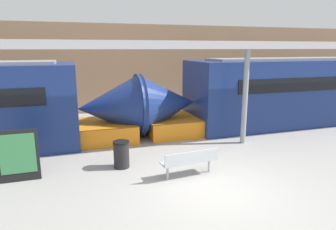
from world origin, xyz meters
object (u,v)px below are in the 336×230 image
Objects in this scene: bench_near at (190,160)px; poster_board at (18,156)px; support_column_near at (245,97)px; train_left at (329,90)px; trash_bin at (121,154)px.

poster_board is at bearing 160.72° from bench_near.
train_left is at bearing 19.18° from support_column_near.
train_left is 11.69× the size of bench_near.
support_column_near is at bearing 31.01° from bench_near.
poster_board reaches higher than bench_near.
support_column_near reaches higher than bench_near.
bench_near is (-9.63, -4.55, -1.02)m from train_left.
poster_board is 0.41× the size of support_column_near.
bench_near is 4.14m from support_column_near.
bench_near is 0.48× the size of support_column_near.
bench_near is at bearing -36.52° from trash_bin.
train_left is 10.70m from bench_near.
train_left is at bearing 13.25° from poster_board.
bench_near is at bearing -14.33° from poster_board.
trash_bin is (-11.40, -3.24, -1.10)m from train_left.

